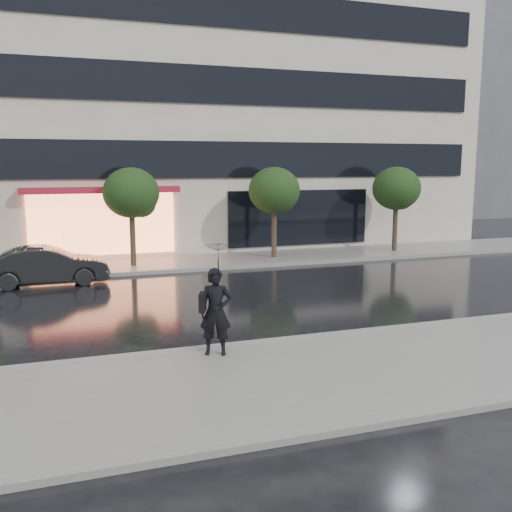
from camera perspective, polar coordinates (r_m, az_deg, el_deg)
name	(u,v)px	position (r m, az deg, el deg)	size (l,w,h in m)	color
ground	(302,329)	(14.59, 4.63, -7.27)	(120.00, 120.00, 0.00)	black
sidewalk_near	(367,370)	(11.81, 11.03, -11.14)	(60.00, 4.50, 0.12)	slate
sidewalk_far	(205,261)	(24.08, -5.10, -0.53)	(60.00, 3.50, 0.12)	slate
curb_near	(319,337)	(13.70, 6.31, -8.10)	(60.00, 0.25, 0.14)	gray
curb_far	(216,268)	(22.41, -4.03, -1.23)	(60.00, 0.25, 0.14)	gray
office_building	(167,69)	(31.67, -8.85, 17.98)	(30.00, 12.76, 18.00)	beige
bg_building_right	(456,116)	(51.76, 19.38, 13.03)	(12.00, 12.00, 16.00)	#4C4C54
tree_mid_west	(133,195)	(23.03, -12.23, 6.02)	(2.20, 2.20, 3.99)	#33261C
tree_mid_east	(275,192)	(24.46, 1.95, 6.40)	(2.20, 2.20, 3.99)	#33261C
tree_far_east	(397,190)	(27.17, 13.94, 6.42)	(2.20, 2.20, 3.99)	#33261C
parked_car	(47,266)	(20.80, -20.15, -0.92)	(1.42, 4.06, 1.34)	black
pedestrian_with_umbrella	(217,287)	(11.97, -3.95, -3.16)	(1.06, 1.06, 2.41)	black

